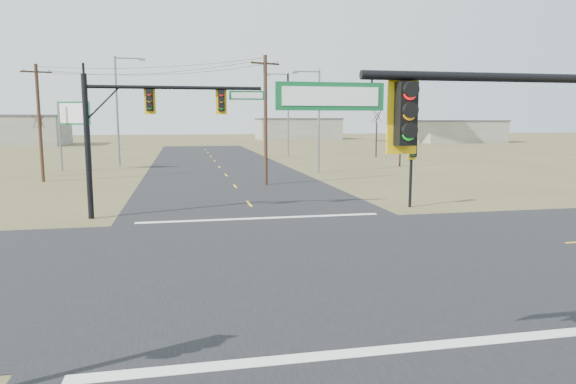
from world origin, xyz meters
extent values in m
plane|color=brown|center=(0.00, 0.00, 0.00)|extent=(320.00, 320.00, 0.00)
cube|color=black|center=(0.00, 0.00, 0.01)|extent=(160.00, 14.00, 0.02)
cube|color=black|center=(0.00, 0.00, 0.01)|extent=(14.00, 160.00, 0.02)
cube|color=silver|center=(0.00, -7.50, 0.03)|extent=(12.00, 0.40, 0.01)
cube|color=silver|center=(0.00, 7.50, 0.03)|extent=(12.00, 0.40, 0.01)
cube|color=#0C5629|center=(-1.35, -9.03, 5.21)|extent=(1.80, 0.05, 0.45)
cylinder|color=black|center=(-8.21, 9.27, 3.51)|extent=(0.28, 0.28, 7.02)
cylinder|color=black|center=(-3.95, 9.27, 6.42)|extent=(8.52, 0.18, 0.18)
cube|color=#0C5629|center=(-0.41, 9.27, 6.07)|extent=(1.80, 0.05, 0.45)
cylinder|color=black|center=(8.67, 9.22, 1.93)|extent=(0.17, 0.17, 3.86)
cylinder|color=#422A1C|center=(2.36, 20.53, 4.74)|extent=(0.27, 0.27, 9.49)
cube|color=#422A1C|center=(2.36, 20.53, 8.89)|extent=(2.22, 0.90, 0.12)
cylinder|color=#422A1C|center=(-14.53, 26.19, 4.54)|extent=(0.26, 0.26, 9.09)
cube|color=#422A1C|center=(-14.53, 26.19, 8.49)|extent=(2.18, 0.69, 0.12)
cylinder|color=slate|center=(-14.98, 34.92, 3.28)|extent=(0.17, 0.17, 6.56)
cylinder|color=slate|center=(-12.35, 34.92, 3.28)|extent=(0.17, 0.17, 6.56)
cube|color=#0C5629|center=(-13.67, 34.92, 5.46)|extent=(3.21, 1.54, 2.19)
cylinder|color=slate|center=(8.56, 28.49, 4.66)|extent=(0.19, 0.19, 9.32)
cylinder|color=slate|center=(7.44, 28.49, 9.12)|extent=(2.24, 0.11, 0.11)
cube|color=slate|center=(6.32, 28.49, 9.02)|extent=(0.54, 0.30, 0.17)
cylinder|color=slate|center=(10.00, 49.31, 5.45)|extent=(0.22, 0.22, 10.90)
cylinder|color=slate|center=(8.70, 49.31, 10.70)|extent=(2.62, 0.13, 0.13)
cube|color=slate|center=(7.39, 49.31, 10.60)|extent=(0.63, 0.36, 0.20)
cylinder|color=slate|center=(-10.27, 39.62, 5.69)|extent=(0.23, 0.23, 11.37)
cylinder|color=slate|center=(-8.90, 39.62, 11.17)|extent=(2.73, 0.14, 0.14)
cube|color=slate|center=(-7.54, 39.62, 11.07)|extent=(0.66, 0.37, 0.20)
cylinder|color=black|center=(-19.15, 44.26, 1.98)|extent=(0.18, 0.18, 3.97)
cylinder|color=black|center=(18.53, 32.91, 1.91)|extent=(0.20, 0.20, 3.83)
cylinder|color=black|center=(21.31, 46.79, 2.25)|extent=(0.20, 0.20, 4.49)
cube|color=#A09C8E|center=(25.00, 110.00, 2.50)|extent=(20.00, 12.00, 5.00)
cube|color=#A09C8E|center=(55.00, 85.00, 2.25)|extent=(18.00, 10.00, 4.50)
camera|label=1|loc=(-3.71, -17.10, 4.83)|focal=32.00mm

